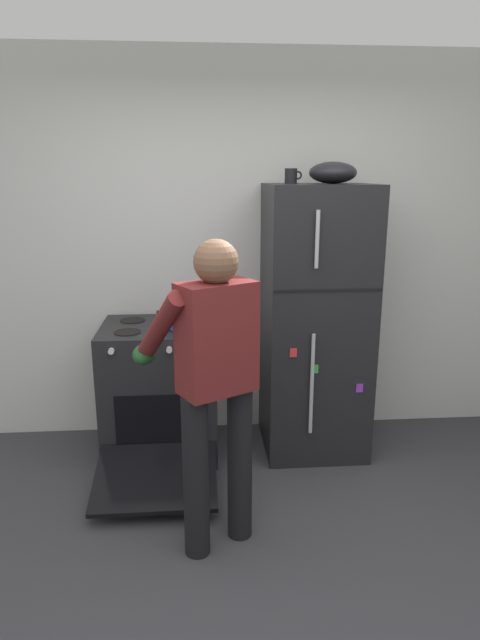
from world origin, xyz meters
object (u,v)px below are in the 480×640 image
Objects in this scene: red_pot at (181,318)px; mixing_bowl at (333,173)px; stove_range at (160,391)px; person_cook at (213,370)px; coffee_mug at (291,176)px; refrigerator at (315,322)px.

red_pot is 1.35m from mixing_bowl.
stove_range is at bearing 168.60° from red_pot.
red_pot is at bearing -177.08° from mixing_bowl.
red_pot reaches higher than stove_range.
mixing_bowl reaches higher than red_pot.
mixing_bowl reaches higher than person_cook.
coffee_mug is 0.26m from mixing_bowl.
red_pot is at bearing -172.13° from coffee_mug.
person_cook is (-0.72, -1.01, 0.05)m from refrigerator.
mixing_bowl is (1.14, 0.02, 1.45)m from stove_range.
person_cook is 1.59m from mixing_bowl.
stove_range is 4.00× the size of mixing_bowl.
red_pot is 2.86× the size of coffee_mug.
person_cook reaches higher than stove_range.
mixing_bowl is (0.98, 0.05, 0.92)m from red_pot.
red_pot is at bearing -11.40° from stove_range.
person_cook is at bearing -125.42° from refrigerator.
mixing_bowl is (0.26, -0.05, 0.02)m from coffee_mug.
red_pot is 1.06× the size of mixing_bowl.
refrigerator is 1.16m from stove_range.
mixing_bowl is at bearing 51.69° from person_cook.
coffee_mug is at bearing 7.87° from red_pot.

